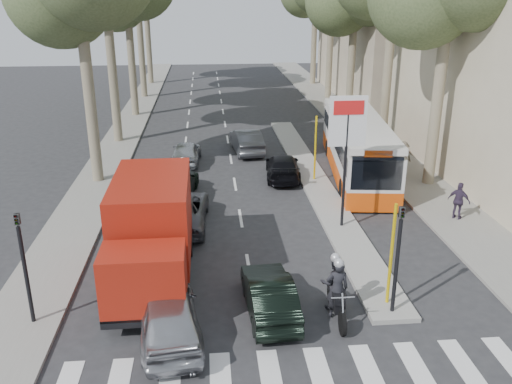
% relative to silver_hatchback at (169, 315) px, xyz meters
% --- Properties ---
extents(ground, '(120.00, 120.00, 0.00)m').
position_rel_silver_hatchback_xyz_m(ground, '(3.50, 2.00, -0.73)').
color(ground, '#28282B').
rests_on(ground, ground).
extents(sidewalk_right, '(3.20, 70.00, 0.12)m').
position_rel_silver_hatchback_xyz_m(sidewalk_right, '(12.10, 27.00, -0.67)').
color(sidewalk_right, gray).
rests_on(sidewalk_right, ground).
extents(median_left, '(2.40, 64.00, 0.12)m').
position_rel_silver_hatchback_xyz_m(median_left, '(-4.50, 30.00, -0.67)').
color(median_left, gray).
rests_on(median_left, ground).
extents(traffic_island, '(1.50, 26.00, 0.16)m').
position_rel_silver_hatchback_xyz_m(traffic_island, '(6.75, 13.00, -0.65)').
color(traffic_island, gray).
rests_on(traffic_island, ground).
extents(building_far, '(11.00, 20.00, 16.00)m').
position_rel_silver_hatchback_xyz_m(building_far, '(19.00, 36.00, 7.27)').
color(building_far, '#B7A88E').
rests_on(building_far, ground).
extents(billboard, '(1.50, 12.10, 5.60)m').
position_rel_silver_hatchback_xyz_m(billboard, '(6.75, 7.00, 2.97)').
color(billboard, yellow).
rests_on(billboard, ground).
extents(traffic_light_island, '(0.16, 0.41, 3.60)m').
position_rel_silver_hatchback_xyz_m(traffic_light_island, '(6.75, 0.50, 1.76)').
color(traffic_light_island, black).
rests_on(traffic_light_island, ground).
extents(traffic_light_left, '(0.16, 0.41, 3.60)m').
position_rel_silver_hatchback_xyz_m(traffic_light_left, '(-4.10, 1.00, 1.76)').
color(traffic_light_left, black).
rests_on(traffic_light_left, ground).
extents(silver_hatchback, '(2.26, 4.47, 1.46)m').
position_rel_silver_hatchback_xyz_m(silver_hatchback, '(0.00, 0.00, 0.00)').
color(silver_hatchback, '#A7A9AF').
rests_on(silver_hatchback, ground).
extents(dark_hatchback, '(1.56, 3.96, 1.28)m').
position_rel_silver_hatchback_xyz_m(dark_hatchback, '(3.00, 1.00, -0.09)').
color(dark_hatchback, black).
rests_on(dark_hatchback, ground).
extents(queue_car_a, '(2.53, 5.02, 1.36)m').
position_rel_silver_hatchback_xyz_m(queue_car_a, '(0.00, 8.00, -0.05)').
color(queue_car_a, '#494B51').
rests_on(queue_car_a, ground).
extents(queue_car_b, '(2.12, 4.42, 1.24)m').
position_rel_silver_hatchback_xyz_m(queue_car_b, '(5.19, 13.77, -0.11)').
color(queue_car_b, black).
rests_on(queue_car_b, ground).
extents(queue_car_c, '(1.81, 3.98, 1.33)m').
position_rel_silver_hatchback_xyz_m(queue_car_c, '(0.00, 16.82, -0.07)').
color(queue_car_c, '#A5A9AD').
rests_on(queue_car_c, ground).
extents(queue_car_d, '(1.97, 4.55, 1.46)m').
position_rel_silver_hatchback_xyz_m(queue_car_d, '(3.64, 18.85, -0.00)').
color(queue_car_d, '#4F5157').
rests_on(queue_car_d, ground).
extents(queue_car_e, '(2.66, 5.40, 1.51)m').
position_rel_silver_hatchback_xyz_m(queue_car_e, '(-0.50, 11.00, 0.03)').
color(queue_car_e, black).
rests_on(queue_car_e, ground).
extents(red_truck, '(2.54, 6.58, 3.51)m').
position_rel_silver_hatchback_xyz_m(red_truck, '(-0.70, 3.32, 1.12)').
color(red_truck, black).
rests_on(red_truck, ground).
extents(city_bus, '(3.92, 11.84, 3.06)m').
position_rel_silver_hatchback_xyz_m(city_bus, '(9.26, 14.12, 0.88)').
color(city_bus, '#DF4A0C').
rests_on(city_bus, ground).
extents(motorcycle, '(0.87, 2.39, 2.03)m').
position_rel_silver_hatchback_xyz_m(motorcycle, '(5.01, 0.75, 0.20)').
color(motorcycle, black).
rests_on(motorcycle, ground).
extents(pedestrian_near, '(1.01, 1.01, 1.64)m').
position_rel_silver_hatchback_xyz_m(pedestrian_near, '(11.92, 7.33, 0.21)').
color(pedestrian_near, '#3F314A').
rests_on(pedestrian_near, sidewalk_right).
extents(pedestrian_far, '(1.23, 0.78, 1.76)m').
position_rel_silver_hatchback_xyz_m(pedestrian_far, '(11.65, 13.65, 0.27)').
color(pedestrian_far, '#63584A').
rests_on(pedestrian_far, sidewalk_right).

